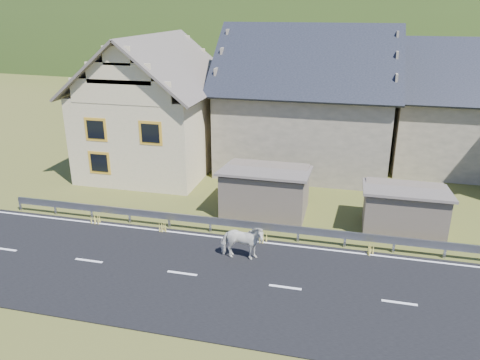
# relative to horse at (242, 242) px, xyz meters

# --- Properties ---
(ground) EXTENTS (160.00, 160.00, 0.00)m
(ground) POSITION_rel_horse_xyz_m (2.03, -1.61, -0.80)
(ground) COLOR #444F1A
(ground) RESTS_ON ground
(road) EXTENTS (60.00, 7.00, 0.04)m
(road) POSITION_rel_horse_xyz_m (2.03, -1.61, -0.78)
(road) COLOR black
(road) RESTS_ON ground
(lane_markings) EXTENTS (60.00, 6.60, 0.01)m
(lane_markings) POSITION_rel_horse_xyz_m (2.03, -1.61, -0.76)
(lane_markings) COLOR silver
(lane_markings) RESTS_ON road
(guardrail) EXTENTS (28.10, 0.09, 0.75)m
(guardrail) POSITION_rel_horse_xyz_m (2.03, 2.07, -0.24)
(guardrail) COLOR #93969B
(guardrail) RESTS_ON ground
(shed_left) EXTENTS (4.30, 3.30, 2.40)m
(shed_left) POSITION_rel_horse_xyz_m (0.03, 4.89, 0.30)
(shed_left) COLOR #6E6050
(shed_left) RESTS_ON ground
(shed_right) EXTENTS (3.80, 2.90, 2.20)m
(shed_right) POSITION_rel_horse_xyz_m (6.53, 4.39, 0.20)
(shed_right) COLOR #6E6050
(shed_right) RESTS_ON ground
(house_cream) EXTENTS (7.80, 9.80, 8.30)m
(house_cream) POSITION_rel_horse_xyz_m (-7.98, 10.38, 3.55)
(house_cream) COLOR beige
(house_cream) RESTS_ON ground
(house_stone_a) EXTENTS (10.80, 9.80, 8.90)m
(house_stone_a) POSITION_rel_horse_xyz_m (1.03, 13.39, 3.83)
(house_stone_a) COLOR gray
(house_stone_a) RESTS_ON ground
(house_stone_b) EXTENTS (9.80, 8.80, 8.10)m
(house_stone_b) POSITION_rel_horse_xyz_m (11.03, 15.39, 3.43)
(house_stone_b) COLOR gray
(house_stone_b) RESTS_ON ground
(mountain) EXTENTS (440.00, 280.00, 260.00)m
(mountain) POSITION_rel_horse_xyz_m (7.03, 178.39, -20.80)
(mountain) COLOR #213B13
(mountain) RESTS_ON ground
(conifer_patch) EXTENTS (76.00, 50.00, 28.00)m
(conifer_patch) POSITION_rel_horse_xyz_m (-52.97, 108.39, 5.20)
(conifer_patch) COLOR black
(conifer_patch) RESTS_ON ground
(horse) EXTENTS (0.96, 1.87, 1.53)m
(horse) POSITION_rel_horse_xyz_m (0.00, 0.00, 0.00)
(horse) COLOR silver
(horse) RESTS_ON road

